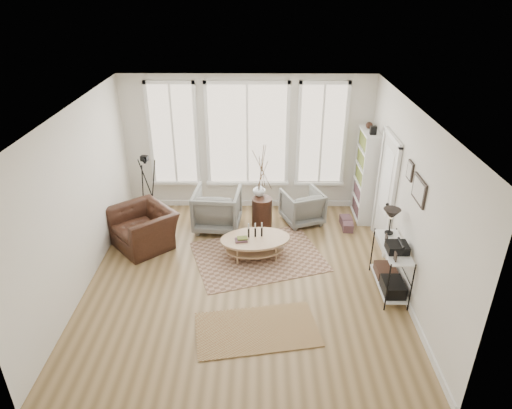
{
  "coord_description": "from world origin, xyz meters",
  "views": [
    {
      "loc": [
        0.27,
        -6.4,
        4.66
      ],
      "look_at": [
        0.2,
        0.6,
        1.1
      ],
      "focal_mm": 32.0,
      "sensor_mm": 36.0,
      "label": 1
    }
  ],
  "objects_px": {
    "low_shelf": "(391,263)",
    "armchair_right": "(302,207)",
    "accent_chair": "(143,228)",
    "armchair_left": "(217,209)",
    "side_table": "(262,189)",
    "bookcase": "(366,175)",
    "coffee_table": "(255,242)"
  },
  "relations": [
    {
      "from": "coffee_table",
      "to": "side_table",
      "type": "bearing_deg",
      "value": 83.64
    },
    {
      "from": "bookcase",
      "to": "accent_chair",
      "type": "height_order",
      "value": "bookcase"
    },
    {
      "from": "armchair_right",
      "to": "side_table",
      "type": "bearing_deg",
      "value": -9.0
    },
    {
      "from": "bookcase",
      "to": "coffee_table",
      "type": "bearing_deg",
      "value": -144.95
    },
    {
      "from": "bookcase",
      "to": "side_table",
      "type": "bearing_deg",
      "value": -169.06
    },
    {
      "from": "bookcase",
      "to": "armchair_right",
      "type": "distance_m",
      "value": 1.45
    },
    {
      "from": "side_table",
      "to": "accent_chair",
      "type": "bearing_deg",
      "value": -161.27
    },
    {
      "from": "coffee_table",
      "to": "armchair_right",
      "type": "distance_m",
      "value": 1.65
    },
    {
      "from": "coffee_table",
      "to": "armchair_left",
      "type": "bearing_deg",
      "value": 125.29
    },
    {
      "from": "bookcase",
      "to": "coffee_table",
      "type": "relative_size",
      "value": 1.51
    },
    {
      "from": "low_shelf",
      "to": "armchair_left",
      "type": "relative_size",
      "value": 1.41
    },
    {
      "from": "low_shelf",
      "to": "accent_chair",
      "type": "height_order",
      "value": "low_shelf"
    },
    {
      "from": "bookcase",
      "to": "armchair_right",
      "type": "relative_size",
      "value": 2.67
    },
    {
      "from": "bookcase",
      "to": "side_table",
      "type": "distance_m",
      "value": 2.17
    },
    {
      "from": "coffee_table",
      "to": "armchair_left",
      "type": "relative_size",
      "value": 1.48
    },
    {
      "from": "coffee_table",
      "to": "accent_chair",
      "type": "xyz_separation_m",
      "value": [
        -2.12,
        0.41,
        0.06
      ]
    },
    {
      "from": "low_shelf",
      "to": "coffee_table",
      "type": "relative_size",
      "value": 0.96
    },
    {
      "from": "accent_chair",
      "to": "low_shelf",
      "type": "bearing_deg",
      "value": 30.66
    },
    {
      "from": "bookcase",
      "to": "side_table",
      "type": "height_order",
      "value": "bookcase"
    },
    {
      "from": "armchair_left",
      "to": "accent_chair",
      "type": "bearing_deg",
      "value": 31.39
    },
    {
      "from": "coffee_table",
      "to": "side_table",
      "type": "xyz_separation_m",
      "value": [
        0.13,
        1.17,
        0.52
      ]
    },
    {
      "from": "bookcase",
      "to": "armchair_left",
      "type": "distance_m",
      "value": 3.11
    },
    {
      "from": "side_table",
      "to": "armchair_left",
      "type": "bearing_deg",
      "value": -174.53
    },
    {
      "from": "side_table",
      "to": "bookcase",
      "type": "bearing_deg",
      "value": 10.94
    },
    {
      "from": "bookcase",
      "to": "low_shelf",
      "type": "height_order",
      "value": "bookcase"
    },
    {
      "from": "armchair_right",
      "to": "coffee_table",
      "type": "bearing_deg",
      "value": 33.81
    },
    {
      "from": "armchair_right",
      "to": "accent_chair",
      "type": "height_order",
      "value": "accent_chair"
    },
    {
      "from": "coffee_table",
      "to": "armchair_right",
      "type": "xyz_separation_m",
      "value": [
        0.97,
        1.34,
        0.04
      ]
    },
    {
      "from": "armchair_right",
      "to": "accent_chair",
      "type": "bearing_deg",
      "value": -3.64
    },
    {
      "from": "low_shelf",
      "to": "armchair_right",
      "type": "relative_size",
      "value": 1.69
    },
    {
      "from": "armchair_right",
      "to": "side_table",
      "type": "xyz_separation_m",
      "value": [
        -0.83,
        -0.17,
        0.48
      ]
    },
    {
      "from": "coffee_table",
      "to": "armchair_left",
      "type": "distance_m",
      "value": 1.34
    }
  ]
}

